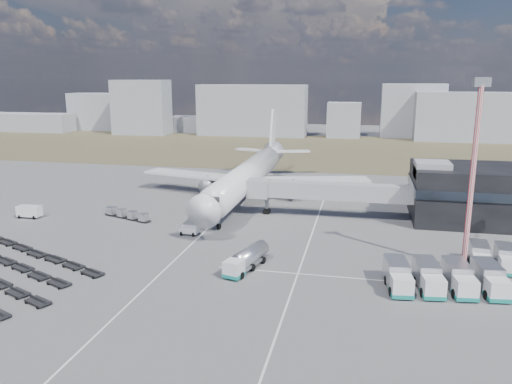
# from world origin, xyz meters

# --- Properties ---
(ground) EXTENTS (420.00, 420.00, 0.00)m
(ground) POSITION_xyz_m (0.00, 0.00, 0.00)
(ground) COLOR #565659
(ground) RESTS_ON ground
(grass_strip) EXTENTS (420.00, 90.00, 0.01)m
(grass_strip) POSITION_xyz_m (0.00, 110.00, 0.01)
(grass_strip) COLOR #4B422D
(grass_strip) RESTS_ON ground
(lane_markings) EXTENTS (47.12, 110.00, 0.01)m
(lane_markings) POSITION_xyz_m (9.77, 3.00, 0.01)
(lane_markings) COLOR silver
(lane_markings) RESTS_ON ground
(terminal) EXTENTS (30.40, 16.40, 11.00)m
(terminal) POSITION_xyz_m (47.77, 23.96, 5.25)
(terminal) COLOR black
(terminal) RESTS_ON ground
(jet_bridge) EXTENTS (30.30, 3.80, 7.05)m
(jet_bridge) POSITION_xyz_m (15.90, 20.42, 5.05)
(jet_bridge) COLOR #939399
(jet_bridge) RESTS_ON ground
(airliner) EXTENTS (51.59, 64.53, 17.62)m
(airliner) POSITION_xyz_m (0.00, 32.38, 5.29)
(airliner) COLOR white
(airliner) RESTS_ON ground
(skyline) EXTENTS (314.77, 27.03, 25.41)m
(skyline) POSITION_xyz_m (10.05, 149.13, 9.86)
(skyline) COLOR #999DA7
(skyline) RESTS_ON ground
(fuel_tanker) EXTENTS (4.67, 9.49, 2.97)m
(fuel_tanker) POSITION_xyz_m (8.92, -7.93, 1.49)
(fuel_tanker) COLOR white
(fuel_tanker) RESTS_ON ground
(pushback_tug) EXTENTS (3.13, 1.83, 1.40)m
(pushback_tug) POSITION_xyz_m (-4.00, 5.02, 0.70)
(pushback_tug) COLOR white
(pushback_tug) RESTS_ON ground
(utility_van) EXTENTS (4.36, 2.07, 2.30)m
(utility_van) POSITION_xyz_m (-36.62, 8.47, 1.15)
(utility_van) COLOR white
(utility_van) RESTS_ON ground
(catering_truck) EXTENTS (2.49, 5.88, 2.68)m
(catering_truck) POSITION_xyz_m (5.15, 40.06, 1.37)
(catering_truck) COLOR white
(catering_truck) RESTS_ON ground
(service_trucks_near) EXTENTS (14.48, 9.15, 3.03)m
(service_trucks_near) POSITION_xyz_m (34.19, -9.37, 1.65)
(service_trucks_near) COLOR white
(service_trucks_near) RESTS_ON ground
(service_trucks_far) EXTENTS (9.64, 7.65, 2.75)m
(service_trucks_far) POSITION_xyz_m (43.58, -0.24, 1.50)
(service_trucks_far) COLOR white
(service_trucks_far) RESTS_ON ground
(uld_row) EXTENTS (10.54, 5.13, 1.49)m
(uld_row) POSITION_xyz_m (-18.44, 11.68, 0.89)
(uld_row) COLOR black
(uld_row) RESTS_ON ground
(floodlight_mast) EXTENTS (2.42, 1.98, 25.66)m
(floodlight_mast) POSITION_xyz_m (37.95, -1.58, 12.86)
(floodlight_mast) COLOR red
(floodlight_mast) RESTS_ON ground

